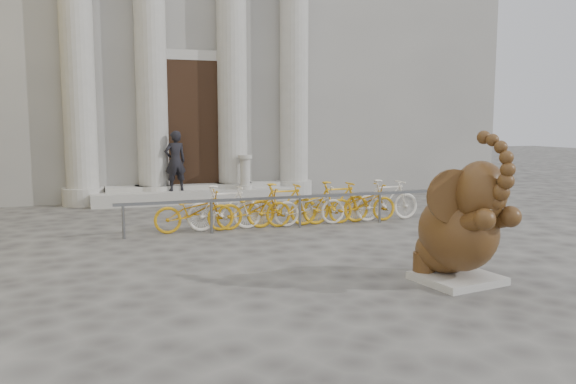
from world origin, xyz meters
name	(u,v)px	position (x,y,z in m)	size (l,w,h in m)	color
ground	(307,289)	(0.00, 0.00, 0.00)	(80.00, 80.00, 0.00)	#474442
classical_building	(170,26)	(0.00, 14.93, 5.98)	(22.00, 10.70, 12.00)	gray
entrance_steps	(197,196)	(0.00, 9.40, 0.18)	(6.00, 1.20, 0.36)	#A8A59E
elephant_statue	(461,229)	(2.24, -0.38, 0.81)	(1.47, 1.71, 2.22)	#A8A59E
bike_rack	(296,204)	(1.48, 4.72, 0.50)	(8.00, 0.53, 1.00)	slate
pedestrian	(175,161)	(-0.63, 9.35, 1.24)	(0.64, 0.42, 1.76)	black
balustrade_post	(245,173)	(1.41, 9.10, 0.83)	(0.42, 0.42, 1.03)	#A8A59E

